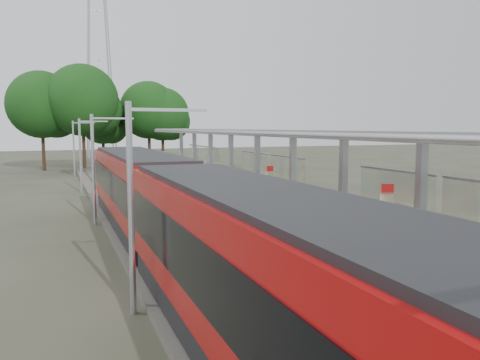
% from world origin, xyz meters
% --- Properties ---
extents(trackbed, '(3.00, 70.00, 0.24)m').
position_xyz_m(trackbed, '(-4.50, 20.00, 0.12)').
color(trackbed, '#59544C').
rests_on(trackbed, ground).
extents(platform, '(6.00, 50.00, 1.00)m').
position_xyz_m(platform, '(0.00, 20.00, 0.50)').
color(platform, gray).
rests_on(platform, ground).
extents(tactile_strip, '(0.60, 50.00, 0.02)m').
position_xyz_m(tactile_strip, '(-2.55, 20.00, 1.01)').
color(tactile_strip, gold).
rests_on(tactile_strip, platform).
extents(end_fence, '(6.00, 0.10, 1.20)m').
position_xyz_m(end_fence, '(0.00, 44.95, 1.60)').
color(end_fence, '#9EA0A5').
rests_on(end_fence, platform).
extents(train, '(2.74, 27.60, 3.62)m').
position_xyz_m(train, '(-4.50, 9.87, 2.05)').
color(train, black).
rests_on(train, ground).
extents(canopy, '(3.27, 38.00, 3.66)m').
position_xyz_m(canopy, '(1.61, 16.19, 4.20)').
color(canopy, '#9EA0A5').
rests_on(canopy, platform).
extents(pylon, '(8.00, 4.00, 38.00)m').
position_xyz_m(pylon, '(-1.00, 73.00, 19.00)').
color(pylon, '#9EA0A5').
rests_on(pylon, ground).
extents(tree_cluster, '(20.37, 12.42, 11.62)m').
position_xyz_m(tree_cluster, '(-2.65, 51.42, 6.96)').
color(tree_cluster, '#382316').
rests_on(tree_cluster, ground).
extents(catenary_masts, '(2.08, 48.16, 5.40)m').
position_xyz_m(catenary_masts, '(-6.22, 19.00, 2.91)').
color(catenary_masts, '#9EA0A5').
rests_on(catenary_masts, ground).
extents(bench_near, '(0.74, 1.51, 0.99)m').
position_xyz_m(bench_near, '(2.02, 8.57, 1.52)').
color(bench_near, '#101B50').
rests_on(bench_near, platform).
extents(bench_mid, '(0.81, 1.68, 1.10)m').
position_xyz_m(bench_mid, '(2.60, 22.69, 1.58)').
color(bench_mid, '#101B50').
rests_on(bench_mid, platform).
extents(bench_far, '(0.42, 1.35, 0.92)m').
position_xyz_m(bench_far, '(1.76, 31.67, 1.49)').
color(bench_far, '#101B50').
rests_on(bench_far, platform).
extents(info_pillar_near, '(0.45, 0.45, 1.98)m').
position_xyz_m(info_pillar_near, '(1.74, 7.16, 1.86)').
color(info_pillar_near, beige).
rests_on(info_pillar_near, platform).
extents(info_pillar_far, '(0.43, 0.43, 1.89)m').
position_xyz_m(info_pillar_far, '(1.74, 15.85, 1.82)').
color(info_pillar_far, beige).
rests_on(info_pillar_far, platform).
extents(litter_bin, '(0.60, 0.60, 0.95)m').
position_xyz_m(litter_bin, '(2.01, 10.90, 1.47)').
color(litter_bin, '#9EA0A5').
rests_on(litter_bin, platform).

